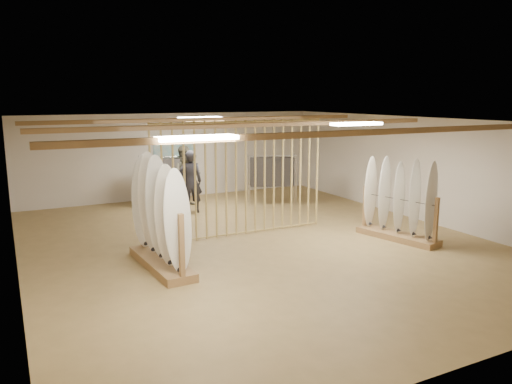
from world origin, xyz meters
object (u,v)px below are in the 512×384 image
rack_right (398,212)px  clothing_rack_a (164,173)px  shopper_a (190,178)px  clothing_rack_b (272,172)px  rack_left (160,231)px  shopper_b (186,172)px

rack_right → clothing_rack_a: (-3.83, 6.11, 0.36)m
shopper_a → clothing_rack_a: bearing=-60.2°
rack_right → clothing_rack_b: bearing=85.2°
rack_left → clothing_rack_b: rack_left is taller
rack_left → rack_right: bearing=-9.8°
clothing_rack_b → shopper_a: bearing=-158.4°
clothing_rack_a → clothing_rack_b: size_ratio=1.00×
rack_left → clothing_rack_a: (1.74, 5.50, 0.27)m
shopper_a → shopper_b: bearing=-90.1°
clothing_rack_b → shopper_b: (-2.47, 1.03, 0.02)m
rack_left → shopper_a: size_ratio=1.13×
clothing_rack_a → shopper_a: shopper_a is taller
rack_left → rack_right: 5.60m
rack_left → clothing_rack_a: size_ratio=1.49×
rack_right → shopper_b: bearing=105.2°
clothing_rack_b → rack_left: bearing=-116.7°
clothing_rack_a → clothing_rack_b: (3.09, -1.28, 0.00)m
rack_left → shopper_b: bearing=62.3°
rack_right → clothing_rack_b: size_ratio=1.34×
shopper_a → clothing_rack_b: bearing=-168.8°
clothing_rack_a → shopper_a: size_ratio=0.76×
clothing_rack_a → rack_right: bearing=-48.7°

